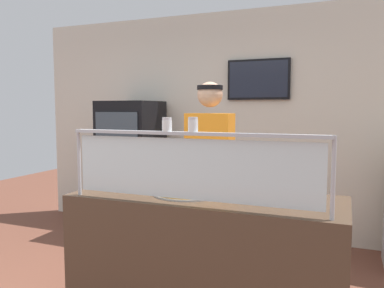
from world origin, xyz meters
TOP-DOWN VIEW (x-y plane):
  - shop_rear_unit at (0.91, 2.50)m, footprint 6.23×0.13m
  - serving_counter at (0.91, 0.35)m, footprint 1.83×0.70m
  - sneeze_guard at (0.91, 0.06)m, footprint 1.65×0.06m
  - pizza_tray at (0.77, 0.35)m, footprint 0.47×0.47m
  - pizza_server at (0.76, 0.33)m, footprint 0.15×0.29m
  - parmesan_shaker at (0.76, 0.06)m, footprint 0.06×0.06m
  - pepper_flake_shaker at (0.93, 0.06)m, footprint 0.06×0.06m
  - worker_figure at (0.73, 0.96)m, footprint 0.41×0.50m
  - drink_fridge at (-0.68, 2.06)m, footprint 0.66×0.66m

SIDE VIEW (x-z plane):
  - serving_counter at x=0.91m, z-range 0.00..0.95m
  - drink_fridge at x=-0.68m, z-range 0.00..1.63m
  - pizza_tray at x=0.77m, z-range 0.95..0.98m
  - pizza_server at x=0.76m, z-range 0.99..0.99m
  - worker_figure at x=0.73m, z-range 0.13..1.89m
  - sneeze_guard at x=0.91m, z-range 1.01..1.46m
  - shop_rear_unit at x=0.91m, z-range 0.01..2.71m
  - parmesan_shaker at x=0.76m, z-range 1.40..1.48m
  - pepper_flake_shaker at x=0.93m, z-range 1.39..1.48m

